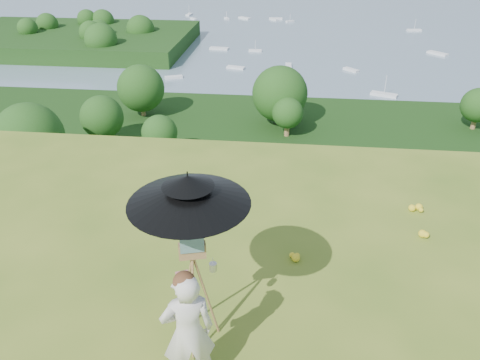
# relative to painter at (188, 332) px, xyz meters

# --- Properties ---
(forest_slope) EXTENTS (140.00, 56.00, 22.00)m
(forest_slope) POSITION_rel_painter_xyz_m (0.47, 34.51, -29.77)
(forest_slope) COLOR black
(forest_slope) RESTS_ON bay_water
(shoreline_tier) EXTENTS (170.00, 28.00, 8.00)m
(shoreline_tier) POSITION_rel_painter_xyz_m (0.47, 74.51, -36.77)
(shoreline_tier) COLOR #6F6A58
(shoreline_tier) RESTS_ON bay_water
(bay_water) EXTENTS (700.00, 700.00, 0.00)m
(bay_water) POSITION_rel_painter_xyz_m (0.47, 239.51, -34.77)
(bay_water) COLOR slate
(bay_water) RESTS_ON ground
(peninsula) EXTENTS (90.00, 60.00, 12.00)m
(peninsula) POSITION_rel_painter_xyz_m (-74.53, 154.51, -29.77)
(peninsula) COLOR black
(peninsula) RESTS_ON bay_water
(slope_trees) EXTENTS (110.00, 50.00, 6.00)m
(slope_trees) POSITION_rel_painter_xyz_m (0.47, 34.51, -15.77)
(slope_trees) COLOR #254C16
(slope_trees) RESTS_ON forest_slope
(harbor_town) EXTENTS (110.00, 22.00, 5.00)m
(harbor_town) POSITION_rel_painter_xyz_m (0.47, 74.51, -30.27)
(harbor_town) COLOR silver
(harbor_town) RESTS_ON shoreline_tier
(moored_boats) EXTENTS (140.00, 140.00, 0.70)m
(moored_boats) POSITION_rel_painter_xyz_m (-12.03, 160.51, -34.42)
(moored_boats) COLOR white
(moored_boats) RESTS_ON bay_water
(painter) EXTENTS (0.65, 0.54, 1.54)m
(painter) POSITION_rel_painter_xyz_m (0.00, 0.00, 0.00)
(painter) COLOR beige
(painter) RESTS_ON ground
(field_easel) EXTENTS (0.73, 0.73, 1.57)m
(field_easel) POSITION_rel_painter_xyz_m (-0.05, 0.61, 0.02)
(field_easel) COLOR olive
(field_easel) RESTS_ON ground
(sun_umbrella) EXTENTS (1.69, 1.69, 1.02)m
(sun_umbrella) POSITION_rel_painter_xyz_m (-0.06, 0.64, 1.04)
(sun_umbrella) COLOR black
(sun_umbrella) RESTS_ON field_easel
(painter_cap) EXTENTS (0.30, 0.32, 0.10)m
(painter_cap) POSITION_rel_painter_xyz_m (0.00, 0.00, 0.73)
(painter_cap) COLOR pink
(painter_cap) RESTS_ON painter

